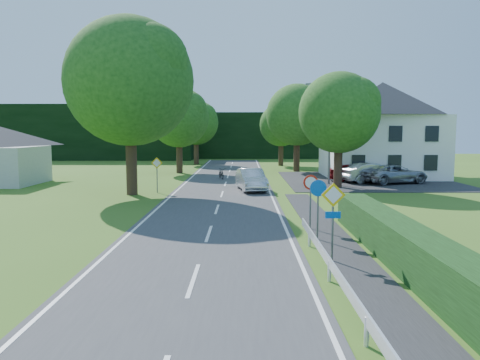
{
  "coord_description": "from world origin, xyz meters",
  "views": [
    {
      "loc": [
        1.41,
        -6.87,
        4.25
      ],
      "look_at": [
        1.24,
        18.79,
        1.54
      ],
      "focal_mm": 35.0,
      "sensor_mm": 36.0,
      "label": 1
    }
  ],
  "objects_px": {
    "moving_car": "(251,180)",
    "parked_car_silver_a": "(372,173)",
    "streetlight": "(328,128)",
    "motorcycle": "(221,173)",
    "parked_car_red": "(355,172)",
    "parked_car_grey": "(368,172)",
    "parked_car_silver_b": "(394,174)",
    "parasol": "(360,169)"
  },
  "relations": [
    {
      "from": "streetlight",
      "to": "parked_car_silver_b",
      "type": "relative_size",
      "value": 1.47
    },
    {
      "from": "moving_car",
      "to": "parasol",
      "type": "distance_m",
      "value": 12.47
    },
    {
      "from": "streetlight",
      "to": "parasol",
      "type": "xyz_separation_m",
      "value": [
        3.53,
        3.88,
        -3.58
      ]
    },
    {
      "from": "parked_car_red",
      "to": "parked_car_grey",
      "type": "relative_size",
      "value": 0.85
    },
    {
      "from": "streetlight",
      "to": "parked_car_grey",
      "type": "height_order",
      "value": "streetlight"
    },
    {
      "from": "parked_car_red",
      "to": "parked_car_silver_a",
      "type": "height_order",
      "value": "parked_car_silver_a"
    },
    {
      "from": "moving_car",
      "to": "parked_car_red",
      "type": "xyz_separation_m",
      "value": [
        8.83,
        6.18,
        -0.01
      ]
    },
    {
      "from": "streetlight",
      "to": "motorcycle",
      "type": "xyz_separation_m",
      "value": [
        -8.57,
        4.08,
        -3.95
      ]
    },
    {
      "from": "streetlight",
      "to": "moving_car",
      "type": "bearing_deg",
      "value": -146.3
    },
    {
      "from": "parked_car_silver_b",
      "to": "parasol",
      "type": "height_order",
      "value": "parasol"
    },
    {
      "from": "parked_car_silver_a",
      "to": "parasol",
      "type": "relative_size",
      "value": 2.61
    },
    {
      "from": "streetlight",
      "to": "parked_car_silver_a",
      "type": "bearing_deg",
      "value": 14.59
    },
    {
      "from": "motorcycle",
      "to": "parked_car_grey",
      "type": "xyz_separation_m",
      "value": [
        12.35,
        -2.08,
        0.29
      ]
    },
    {
      "from": "parked_car_grey",
      "to": "parked_car_silver_a",
      "type": "bearing_deg",
      "value": -169.62
    },
    {
      "from": "parasol",
      "to": "streetlight",
      "type": "bearing_deg",
      "value": -132.23
    },
    {
      "from": "moving_car",
      "to": "parked_car_grey",
      "type": "xyz_separation_m",
      "value": [
        9.86,
        6.06,
        -0.0
      ]
    },
    {
      "from": "motorcycle",
      "to": "moving_car",
      "type": "bearing_deg",
      "value": -87.12
    },
    {
      "from": "parked_car_red",
      "to": "parked_car_silver_a",
      "type": "relative_size",
      "value": 0.91
    },
    {
      "from": "parked_car_red",
      "to": "streetlight",
      "type": "bearing_deg",
      "value": 132.8
    },
    {
      "from": "parked_car_red",
      "to": "parked_car_grey",
      "type": "bearing_deg",
      "value": -91.61
    },
    {
      "from": "parked_car_red",
      "to": "parked_car_grey",
      "type": "xyz_separation_m",
      "value": [
        1.04,
        -0.12,
        0.01
      ]
    },
    {
      "from": "parked_car_silver_b",
      "to": "parasol",
      "type": "relative_size",
      "value": 2.9
    },
    {
      "from": "parked_car_grey",
      "to": "parked_car_red",
      "type": "bearing_deg",
      "value": 90.33
    },
    {
      "from": "parked_car_grey",
      "to": "parasol",
      "type": "height_order",
      "value": "parasol"
    },
    {
      "from": "parked_car_silver_a",
      "to": "parked_car_grey",
      "type": "xyz_separation_m",
      "value": [
        -0.06,
        1.0,
        -0.04
      ]
    },
    {
      "from": "parked_car_silver_a",
      "to": "parked_car_grey",
      "type": "distance_m",
      "value": 1.0
    },
    {
      "from": "parked_car_silver_b",
      "to": "parasol",
      "type": "xyz_separation_m",
      "value": [
        -1.98,
        3.33,
        0.09
      ]
    },
    {
      "from": "moving_car",
      "to": "parked_car_silver_a",
      "type": "distance_m",
      "value": 11.14
    },
    {
      "from": "parasol",
      "to": "motorcycle",
      "type": "bearing_deg",
      "value": 179.08
    },
    {
      "from": "streetlight",
      "to": "parked_car_red",
      "type": "height_order",
      "value": "streetlight"
    },
    {
      "from": "parked_car_red",
      "to": "parasol",
      "type": "relative_size",
      "value": 2.37
    },
    {
      "from": "streetlight",
      "to": "parked_car_silver_b",
      "type": "distance_m",
      "value": 6.64
    },
    {
      "from": "moving_car",
      "to": "parked_car_silver_b",
      "type": "xyz_separation_m",
      "value": [
        11.59,
        4.61,
        -0.01
      ]
    },
    {
      "from": "motorcycle",
      "to": "parked_car_red",
      "type": "relative_size",
      "value": 0.41
    },
    {
      "from": "parked_car_silver_b",
      "to": "parked_car_grey",
      "type": "bearing_deg",
      "value": 29.95
    },
    {
      "from": "motorcycle",
      "to": "parked_car_silver_b",
      "type": "relative_size",
      "value": 0.33
    },
    {
      "from": "streetlight",
      "to": "parasol",
      "type": "bearing_deg",
      "value": 47.77
    },
    {
      "from": "streetlight",
      "to": "parked_car_silver_b",
      "type": "height_order",
      "value": "streetlight"
    },
    {
      "from": "moving_car",
      "to": "parked_car_silver_a",
      "type": "bearing_deg",
      "value": 17.89
    },
    {
      "from": "parked_car_silver_a",
      "to": "parked_car_grey",
      "type": "bearing_deg",
      "value": -10.83
    },
    {
      "from": "moving_car",
      "to": "parked_car_grey",
      "type": "height_order",
      "value": "moving_car"
    },
    {
      "from": "streetlight",
      "to": "parked_car_silver_b",
      "type": "bearing_deg",
      "value": 5.73
    }
  ]
}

